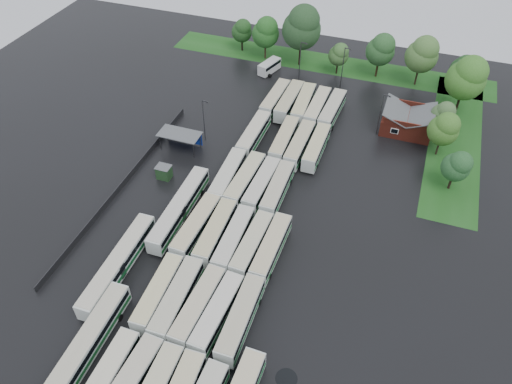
% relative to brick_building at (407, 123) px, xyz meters
% --- Properties ---
extents(ground, '(160.00, 160.00, 0.00)m').
position_rel_brick_building_xyz_m(ground, '(-24.00, -42.77, -1.87)').
color(ground, black).
rests_on(ground, ground).
extents(brick_building, '(10.07, 8.60, 5.39)m').
position_rel_brick_building_xyz_m(brick_building, '(0.00, 0.00, 0.00)').
color(brick_building, maroon).
rests_on(brick_building, ground).
extents(wash_shed, '(8.20, 4.20, 3.58)m').
position_rel_brick_building_xyz_m(wash_shed, '(-41.20, -20.74, 1.12)').
color(wash_shed, '#2D2D30').
rests_on(wash_shed, ground).
extents(utility_hut, '(2.70, 2.20, 2.62)m').
position_rel_brick_building_xyz_m(utility_hut, '(-40.20, -30.17, -0.55)').
color(utility_hut, '#193719').
rests_on(utility_hut, ground).
extents(grass_strip_north, '(80.00, 10.00, 0.01)m').
position_rel_brick_building_xyz_m(grass_strip_north, '(-22.00, 22.03, -1.86)').
color(grass_strip_north, '#194D15').
rests_on(grass_strip_north, ground).
extents(grass_strip_east, '(10.00, 50.00, 0.01)m').
position_rel_brick_building_xyz_m(grass_strip_east, '(10.00, 0.03, -1.86)').
color(grass_strip_east, '#194D15').
rests_on(grass_strip_east, ground).
extents(west_fence, '(0.10, 50.00, 1.20)m').
position_rel_brick_building_xyz_m(west_fence, '(-46.20, -34.77, -1.27)').
color(west_fence, '#2D2D30').
rests_on(west_fence, ground).
extents(bus_r0c0, '(2.87, 12.98, 3.61)m').
position_rel_brick_building_xyz_m(bus_r0c0, '(-28.29, -68.68, 0.12)').
color(bus_r0c0, silver).
rests_on(bus_r0c0, ground).
extents(bus_r1c0, '(3.21, 12.70, 3.51)m').
position_rel_brick_building_xyz_m(bus_r1c0, '(-28.26, -54.88, 0.06)').
color(bus_r1c0, silver).
rests_on(bus_r1c0, ground).
extents(bus_r1c1, '(3.22, 13.36, 3.70)m').
position_rel_brick_building_xyz_m(bus_r1c1, '(-25.22, -54.96, 0.17)').
color(bus_r1c1, silver).
rests_on(bus_r1c1, ground).
extents(bus_r1c2, '(3.23, 12.97, 3.58)m').
position_rel_brick_building_xyz_m(bus_r1c2, '(-21.93, -55.05, 0.10)').
color(bus_r1c2, silver).
rests_on(bus_r1c2, ground).
extents(bus_r1c3, '(3.31, 12.83, 3.54)m').
position_rel_brick_building_xyz_m(bus_r1c3, '(-18.99, -55.24, 0.08)').
color(bus_r1c3, silver).
rests_on(bus_r1c3, ground).
extents(bus_r1c4, '(3.01, 13.23, 3.67)m').
position_rel_brick_building_xyz_m(bus_r1c4, '(-15.64, -54.94, 0.15)').
color(bus_r1c4, silver).
rests_on(bus_r1c4, ground).
extents(bus_r2c0, '(3.28, 13.34, 3.69)m').
position_rel_brick_building_xyz_m(bus_r2c0, '(-28.51, -41.28, 0.16)').
color(bus_r2c0, silver).
rests_on(bus_r2c0, ground).
extents(bus_r2c1, '(3.11, 13.10, 3.63)m').
position_rel_brick_building_xyz_m(bus_r2c1, '(-25.11, -41.37, 0.13)').
color(bus_r2c1, silver).
rests_on(bus_r2c1, ground).
extents(bus_r2c2, '(2.96, 12.91, 3.58)m').
position_rel_brick_building_xyz_m(bus_r2c2, '(-21.85, -41.77, 0.10)').
color(bus_r2c2, silver).
rests_on(bus_r2c2, ground).
extents(bus_r2c3, '(3.05, 12.74, 3.53)m').
position_rel_brick_building_xyz_m(bus_r2c3, '(-18.75, -41.85, 0.07)').
color(bus_r2c3, silver).
rests_on(bus_r2c3, ground).
extents(bus_r2c4, '(2.93, 13.01, 3.61)m').
position_rel_brick_building_xyz_m(bus_r2c4, '(-15.68, -41.56, 0.12)').
color(bus_r2c4, silver).
rests_on(bus_r2c4, ground).
extents(bus_r3c0, '(3.22, 13.31, 3.68)m').
position_rel_brick_building_xyz_m(bus_r3c0, '(-28.33, -28.11, 0.16)').
color(bus_r3c0, silver).
rests_on(bus_r3c0, ground).
extents(bus_r3c1, '(3.33, 13.33, 3.68)m').
position_rel_brick_building_xyz_m(bus_r3c1, '(-25.06, -28.00, 0.16)').
color(bus_r3c1, silver).
rests_on(bus_r3c1, ground).
extents(bus_r3c2, '(3.10, 12.84, 3.55)m').
position_rel_brick_building_xyz_m(bus_r3c2, '(-21.89, -28.12, 0.09)').
color(bus_r3c2, silver).
rests_on(bus_r3c2, ground).
extents(bus_r3c3, '(2.87, 12.79, 3.55)m').
position_rel_brick_building_xyz_m(bus_r3c3, '(-18.89, -28.28, 0.09)').
color(bus_r3c3, silver).
rests_on(bus_r3c3, ground).
extents(bus_r4c0, '(2.91, 13.19, 3.67)m').
position_rel_brick_building_xyz_m(bus_r4c0, '(-28.23, -14.63, 0.15)').
color(bus_r4c0, silver).
rests_on(bus_r4c0, ground).
extents(bus_r4c2, '(2.98, 12.94, 3.59)m').
position_rel_brick_building_xyz_m(bus_r4c2, '(-22.00, -14.27, 0.11)').
color(bus_r4c2, silver).
rests_on(bus_r4c2, ground).
extents(bus_r4c3, '(2.96, 13.04, 3.62)m').
position_rel_brick_building_xyz_m(bus_r4c3, '(-18.74, -14.71, 0.12)').
color(bus_r4c3, silver).
rests_on(bus_r4c3, ground).
extents(bus_r4c4, '(2.72, 12.58, 3.50)m').
position_rel_brick_building_xyz_m(bus_r4c4, '(-15.49, -14.29, 0.06)').
color(bus_r4c4, silver).
rests_on(bus_r4c4, ground).
extents(bus_r5c0, '(3.15, 12.82, 3.54)m').
position_rel_brick_building_xyz_m(bus_r5c0, '(-28.27, -0.60, 0.08)').
color(bus_r5c0, silver).
rests_on(bus_r5c0, ground).
extents(bus_r5c1, '(3.05, 13.34, 3.70)m').
position_rel_brick_building_xyz_m(bus_r5c1, '(-25.07, -0.64, 0.17)').
color(bus_r5c1, silver).
rests_on(bus_r5c1, ground).
extents(bus_r5c2, '(3.32, 13.12, 3.62)m').
position_rel_brick_building_xyz_m(bus_r5c2, '(-21.90, -0.56, 0.13)').
color(bus_r5c2, silver).
rests_on(bus_r5c2, ground).
extents(bus_r5c3, '(2.93, 12.91, 3.58)m').
position_rel_brick_building_xyz_m(bus_r5c3, '(-18.74, -0.82, 0.10)').
color(bus_r5c3, silver).
rests_on(bus_r5c3, ground).
extents(bus_r5c4, '(3.39, 13.16, 3.63)m').
position_rel_brick_building_xyz_m(bus_r5c4, '(-15.54, -0.88, 0.13)').
color(bus_r5c4, silver).
rests_on(bus_r5c4, ground).
extents(artic_bus_west_a, '(3.15, 19.18, 3.55)m').
position_rel_brick_building_xyz_m(artic_bus_west_a, '(-33.20, -65.75, 0.10)').
color(artic_bus_west_a, silver).
rests_on(artic_bus_west_a, ground).
extents(artic_bus_west_b, '(2.91, 19.08, 3.53)m').
position_rel_brick_building_xyz_m(artic_bus_west_b, '(-33.00, -38.36, 0.09)').
color(artic_bus_west_b, silver).
rests_on(artic_bus_west_b, ground).
extents(artic_bus_west_c, '(3.06, 19.12, 3.54)m').
position_rel_brick_building_xyz_m(artic_bus_west_c, '(-36.38, -52.26, 0.10)').
color(artic_bus_west_c, silver).
rests_on(artic_bus_west_c, ground).
extents(minibus, '(4.21, 6.86, 2.82)m').
position_rel_brick_building_xyz_m(minibus, '(-34.21, 13.19, -0.30)').
color(minibus, silver).
rests_on(minibus, ground).
extents(tree_north_0, '(5.16, 5.16, 8.54)m').
position_rel_brick_building_xyz_m(tree_north_0, '(-44.23, 21.44, 3.62)').
color(tree_north_0, black).
rests_on(tree_north_0, ground).
extents(tree_north_1, '(6.65, 6.65, 11.02)m').
position_rel_brick_building_xyz_m(tree_north_1, '(-37.25, 19.43, 5.22)').
color(tree_north_1, '#38281A').
rests_on(tree_north_1, ground).
extents(tree_north_2, '(9.25, 9.25, 15.32)m').
position_rel_brick_building_xyz_m(tree_north_2, '(-28.20, 19.16, 7.99)').
color(tree_north_2, black).
rests_on(tree_north_2, ground).
extents(tree_north_3, '(4.79, 4.79, 7.94)m').
position_rel_brick_building_xyz_m(tree_north_3, '(-18.59, 18.03, 3.24)').
color(tree_north_3, black).
rests_on(tree_north_3, ground).
extents(tree_north_4, '(6.65, 6.65, 11.01)m').
position_rel_brick_building_xyz_m(tree_north_4, '(-9.34, 19.81, 5.22)').
color(tree_north_4, black).
rests_on(tree_north_4, ground).
extents(tree_north_5, '(7.37, 7.37, 12.21)m').
position_rel_brick_building_xyz_m(tree_north_5, '(-0.10, 19.10, 5.99)').
color(tree_north_5, '#2F2116').
rests_on(tree_north_5, ground).
extents(tree_north_6, '(5.28, 5.28, 8.75)m').
position_rel_brick_building_xyz_m(tree_north_6, '(8.97, 18.87, 3.76)').
color(tree_north_6, black).
rests_on(tree_north_6, ground).
extents(tree_east_0, '(5.11, 5.08, 8.42)m').
position_rel_brick_building_xyz_m(tree_east_0, '(9.84, -15.68, 3.54)').
color(tree_east_0, black).
rests_on(tree_east_0, ground).
extents(tree_east_1, '(5.84, 5.84, 9.68)m').
position_rel_brick_building_xyz_m(tree_east_1, '(6.81, -6.24, 4.36)').
color(tree_east_1, black).
rests_on(tree_east_1, ground).
extents(tree_east_2, '(4.71, 4.68, 7.76)m').
position_rel_brick_building_xyz_m(tree_east_2, '(6.43, 0.83, 3.12)').
color(tree_east_2, '#35251B').
rests_on(tree_east_2, ground).
extents(tree_east_3, '(8.24, 8.24, 13.65)m').
position_rel_brick_building_xyz_m(tree_east_3, '(9.57, 9.92, 6.92)').
color(tree_east_3, black).
rests_on(tree_east_3, ground).
extents(tree_east_4, '(5.42, 5.42, 8.98)m').
position_rel_brick_building_xyz_m(tree_east_4, '(9.09, 19.54, 3.91)').
color(tree_east_4, black).
rests_on(tree_east_4, ground).
extents(lamp_post_ne, '(1.44, 0.28, 9.33)m').
position_rel_brick_building_xyz_m(lamp_post_ne, '(-5.33, -3.33, 3.55)').
color(lamp_post_ne, '#2D2D30').
rests_on(lamp_post_ne, ground).
extents(lamp_post_nw, '(1.42, 0.28, 9.24)m').
position_rel_brick_building_xyz_m(lamp_post_nw, '(-37.75, -16.80, 3.50)').
color(lamp_post_nw, '#2D2D30').
rests_on(lamp_post_nw, ground).
extents(lamp_post_back_w, '(1.57, 0.31, 10.19)m').
position_rel_brick_building_xyz_m(lamp_post_back_w, '(-26.02, 10.90, 4.05)').
color(lamp_post_back_w, '#2D2D30').
rests_on(lamp_post_back_w, ground).
extents(lamp_post_back_e, '(1.63, 0.32, 10.58)m').
position_rel_brick_building_xyz_m(lamp_post_back_e, '(-16.12, 10.80, 4.28)').
color(lamp_post_back_e, '#2D2D30').
rests_on(lamp_post_back_e, ground).
extents(puddle_0, '(6.02, 6.02, 0.01)m').
position_rel_brick_building_xyz_m(puddle_0, '(-24.78, -61.30, -1.86)').
color(puddle_0, black).
rests_on(puddle_0, ground).
extents(puddle_1, '(4.62, 4.62, 0.01)m').
position_rel_brick_building_xyz_m(puddle_1, '(-15.83, -62.02, -1.86)').
color(puddle_1, black).
rests_on(puddle_1, ground).
extents(puddle_2, '(5.45, 5.45, 0.01)m').
position_rel_brick_building_xyz_m(puddle_2, '(-32.72, -41.11, -1.86)').
color(puddle_2, black).
rests_on(puddle_2, ground).
extents(puddle_3, '(2.82, 2.82, 0.01)m').
position_rel_brick_building_xyz_m(puddle_3, '(-16.46, -46.61, -1.86)').
color(puddle_3, black).
rests_on(puddle_3, ground).
extents(puddle_4, '(2.89, 2.89, 0.01)m').
position_rel_brick_building_xyz_m(puddle_4, '(-7.44, -60.09, -1.86)').
color(puddle_4, black).
rests_on(puddle_4, ground).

